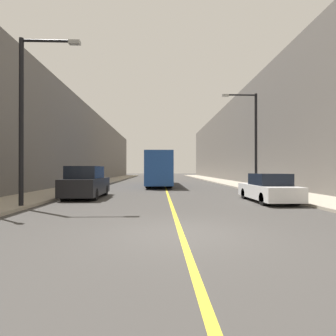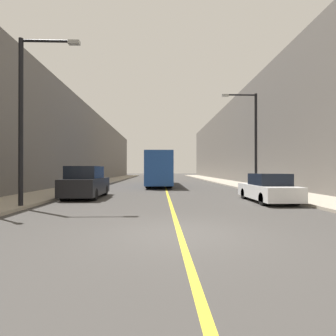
{
  "view_description": "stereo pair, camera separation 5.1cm",
  "coord_description": "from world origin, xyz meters",
  "px_view_note": "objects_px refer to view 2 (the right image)",
  "views": [
    {
      "loc": [
        -0.58,
        -7.05,
        1.74
      ],
      "look_at": [
        0.2,
        16.61,
        1.85
      ],
      "focal_mm": 28.0,
      "sensor_mm": 36.0,
      "label": 1
    },
    {
      "loc": [
        -0.53,
        -7.05,
        1.74
      ],
      "look_at": [
        0.2,
        16.61,
        1.85
      ],
      "focal_mm": 28.0,
      "sensor_mm": 36.0,
      "label": 2
    }
  ],
  "objects_px": {
    "bus": "(159,169)",
    "street_lamp_right": "(253,135)",
    "car_right_near": "(268,189)",
    "parked_suv_left": "(86,183)",
    "street_lamp_left": "(26,110)"
  },
  "relations": [
    {
      "from": "bus",
      "to": "street_lamp_right",
      "type": "height_order",
      "value": "street_lamp_right"
    },
    {
      "from": "car_right_near",
      "to": "street_lamp_right",
      "type": "relative_size",
      "value": 0.62
    },
    {
      "from": "street_lamp_left",
      "to": "street_lamp_right",
      "type": "distance_m",
      "value": 14.96
    },
    {
      "from": "car_right_near",
      "to": "parked_suv_left",
      "type": "bearing_deg",
      "value": 167.34
    },
    {
      "from": "parked_suv_left",
      "to": "street_lamp_left",
      "type": "bearing_deg",
      "value": -107.97
    },
    {
      "from": "bus",
      "to": "street_lamp_right",
      "type": "distance_m",
      "value": 11.55
    },
    {
      "from": "car_right_near",
      "to": "street_lamp_left",
      "type": "xyz_separation_m",
      "value": [
        -11.63,
        -2.0,
        3.69
      ]
    },
    {
      "from": "street_lamp_left",
      "to": "street_lamp_right",
      "type": "bearing_deg",
      "value": 30.81
    },
    {
      "from": "bus",
      "to": "street_lamp_left",
      "type": "relative_size",
      "value": 1.72
    },
    {
      "from": "street_lamp_left",
      "to": "street_lamp_right",
      "type": "height_order",
      "value": "street_lamp_left"
    },
    {
      "from": "street_lamp_right",
      "to": "car_right_near",
      "type": "bearing_deg",
      "value": -102.13
    },
    {
      "from": "parked_suv_left",
      "to": "car_right_near",
      "type": "bearing_deg",
      "value": -12.66
    },
    {
      "from": "parked_suv_left",
      "to": "street_lamp_right",
      "type": "distance_m",
      "value": 12.42
    },
    {
      "from": "parked_suv_left",
      "to": "street_lamp_right",
      "type": "relative_size",
      "value": 0.62
    },
    {
      "from": "car_right_near",
      "to": "street_lamp_right",
      "type": "bearing_deg",
      "value": 77.87
    }
  ]
}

